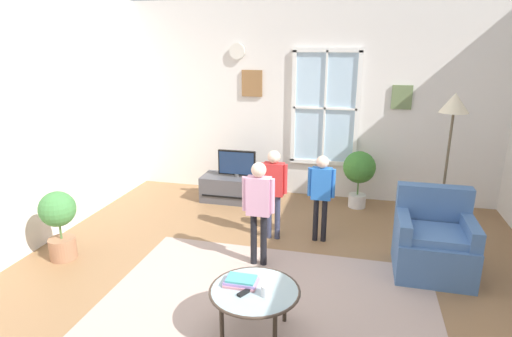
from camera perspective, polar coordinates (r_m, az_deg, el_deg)
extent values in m
cube|color=olive|center=(4.31, 1.25, -16.31)|extent=(6.20, 6.36, 0.02)
cube|color=silver|center=(6.58, 7.06, 8.98)|extent=(5.60, 0.12, 2.96)
cube|color=silver|center=(6.50, 9.25, 8.01)|extent=(0.95, 0.02, 1.68)
cube|color=white|center=(6.41, 9.59, 15.41)|extent=(1.01, 0.04, 0.06)
cube|color=white|center=(6.65, 8.91, 0.83)|extent=(1.01, 0.04, 0.06)
cube|color=white|center=(6.53, 5.06, 8.20)|extent=(0.06, 0.04, 1.68)
cube|color=white|center=(6.46, 13.46, 7.72)|extent=(0.06, 0.04, 1.68)
cube|color=white|center=(6.48, 9.24, 7.99)|extent=(0.03, 0.04, 1.68)
cube|color=white|center=(6.48, 9.24, 7.99)|extent=(0.95, 0.04, 0.03)
cube|color=olive|center=(6.63, -0.54, 11.38)|extent=(0.32, 0.03, 0.40)
cube|color=#667A4C|center=(6.46, 19.01, 9.05)|extent=(0.28, 0.03, 0.34)
cylinder|color=silver|center=(6.66, -2.55, 15.47)|extent=(0.24, 0.04, 0.24)
cube|color=tan|center=(4.07, 1.37, -18.32)|extent=(3.08, 2.32, 0.01)
cube|color=#4C4C51|center=(6.48, -2.54, -2.73)|extent=(1.07, 0.47, 0.39)
cube|color=black|center=(6.28, -3.16, -3.93)|extent=(0.96, 0.02, 0.02)
cylinder|color=#4C4C4C|center=(6.41, -2.56, -0.88)|extent=(0.08, 0.08, 0.05)
cube|color=black|center=(6.35, -2.59, 0.78)|extent=(0.57, 0.05, 0.38)
cube|color=navy|center=(6.33, -2.66, 0.71)|extent=(0.53, 0.01, 0.34)
cube|color=#476B9E|center=(4.87, 22.64, -10.64)|extent=(0.76, 0.72, 0.42)
cube|color=#476B9E|center=(4.97, 22.71, -4.60)|extent=(0.76, 0.16, 0.45)
cube|color=#476B9E|center=(4.69, 19.18, -7.09)|extent=(0.12, 0.65, 0.20)
cube|color=#476B9E|center=(4.81, 26.84, -7.45)|extent=(0.12, 0.65, 0.20)
cube|color=#4D73AA|center=(4.72, 23.06, -8.20)|extent=(0.61, 0.50, 0.08)
cylinder|color=#99B2B7|center=(3.57, -0.19, -16.08)|extent=(0.72, 0.72, 0.02)
torus|color=#3F3328|center=(3.57, -0.19, -16.08)|extent=(0.75, 0.75, 0.02)
cylinder|color=#33281E|center=(3.90, -2.56, -16.56)|extent=(0.04, 0.04, 0.40)
cylinder|color=#33281E|center=(3.82, 3.89, -17.38)|extent=(0.04, 0.04, 0.40)
cylinder|color=#33281E|center=(3.57, -4.62, -20.16)|extent=(0.04, 0.04, 0.40)
cylinder|color=#33281E|center=(3.48, 2.56, -21.22)|extent=(0.04, 0.04, 0.40)
cube|color=#C8828D|center=(3.63, -2.00, -15.17)|extent=(0.27, 0.19, 0.02)
cube|color=#A181C7|center=(3.62, -2.00, -14.87)|extent=(0.27, 0.17, 0.02)
cube|color=teal|center=(3.61, -2.00, -14.59)|extent=(0.24, 0.15, 0.02)
cylinder|color=white|center=(3.48, 1.39, -16.05)|extent=(0.09, 0.09, 0.09)
cube|color=black|center=(3.52, -1.52, -16.28)|extent=(0.10, 0.14, 0.02)
cylinder|color=black|center=(5.23, 8.02, -6.80)|extent=(0.07, 0.07, 0.54)
cylinder|color=black|center=(5.22, 9.14, -6.89)|extent=(0.07, 0.07, 0.54)
cube|color=blue|center=(5.06, 8.80, -2.02)|extent=(0.23, 0.12, 0.38)
sphere|color=beige|center=(4.98, 8.93, 0.88)|extent=(0.15, 0.15, 0.15)
cylinder|color=blue|center=(5.05, 7.23, -1.77)|extent=(0.05, 0.05, 0.35)
cylinder|color=blue|center=(5.03, 10.34, -1.99)|extent=(0.05, 0.05, 0.35)
cylinder|color=black|center=(4.64, -0.31, -9.46)|extent=(0.07, 0.07, 0.58)
cylinder|color=black|center=(4.62, 1.03, -9.60)|extent=(0.07, 0.07, 0.58)
cube|color=#DB9EBC|center=(4.44, 0.37, -3.73)|extent=(0.25, 0.13, 0.41)
sphere|color=beige|center=(4.34, 0.37, -0.18)|extent=(0.16, 0.16, 0.16)
cylinder|color=#DB9EBC|center=(4.45, -1.55, -3.40)|extent=(0.05, 0.05, 0.37)
cylinder|color=#DB9EBC|center=(4.38, 2.19, -3.72)|extent=(0.05, 0.05, 0.37)
cylinder|color=#333851|center=(5.24, 1.75, -6.44)|extent=(0.07, 0.07, 0.57)
cylinder|color=#333851|center=(5.22, 2.90, -6.55)|extent=(0.07, 0.07, 0.57)
cube|color=red|center=(5.06, 2.39, -1.46)|extent=(0.24, 0.13, 0.40)
sphere|color=beige|center=(4.98, 2.42, 1.57)|extent=(0.15, 0.15, 0.15)
cylinder|color=red|center=(5.07, 0.76, -1.19)|extent=(0.05, 0.05, 0.36)
cylinder|color=red|center=(5.01, 3.95, -1.43)|extent=(0.05, 0.05, 0.36)
cylinder|color=silver|center=(6.44, 13.42, -4.21)|extent=(0.25, 0.25, 0.19)
cylinder|color=#4C7238|center=(6.38, 13.53, -2.63)|extent=(0.02, 0.02, 0.19)
sphere|color=#3B7C2E|center=(6.29, 13.72, 0.17)|extent=(0.46, 0.46, 0.46)
cylinder|color=#9E6B4C|center=(5.29, -24.52, -9.72)|extent=(0.29, 0.29, 0.24)
cylinder|color=#4C7238|center=(5.21, -24.78, -7.75)|extent=(0.02, 0.02, 0.16)
sphere|color=#418140|center=(5.11, -25.14, -4.95)|extent=(0.39, 0.39, 0.39)
cylinder|color=black|center=(5.68, 23.09, -8.92)|extent=(0.26, 0.26, 0.03)
cylinder|color=brown|center=(5.41, 24.01, -1.40)|extent=(0.03, 0.03, 1.59)
cone|color=beige|center=(5.23, 25.16, 8.00)|extent=(0.32, 0.32, 0.22)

